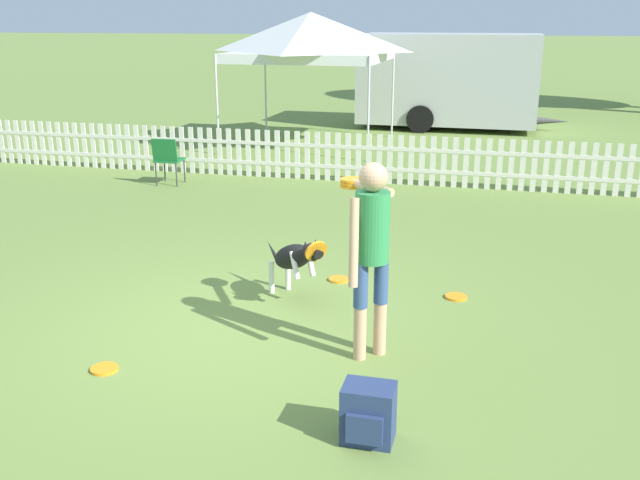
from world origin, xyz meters
TOP-DOWN VIEW (x-y plane):
  - ground_plane at (0.00, 0.00)m, footprint 240.00×240.00m
  - handler_person at (1.29, -0.25)m, footprint 0.61×1.08m
  - leaping_dog at (0.37, 0.72)m, footprint 0.89×0.93m
  - frisbee_near_handler at (1.94, 1.22)m, footprint 0.22×0.22m
  - frisbee_near_dog at (-0.74, -1.07)m, footprint 0.22×0.22m
  - frisbee_midfield at (0.66, 1.43)m, footprint 0.22×0.22m
  - backpack_on_grass at (1.53, -1.53)m, footprint 0.35×0.30m
  - picket_fence at (0.00, 6.29)m, footprint 27.18×0.04m
  - folding_chair_blue_left at (-3.20, 5.27)m, footprint 0.46×0.47m
  - canopy_tent_main at (-1.85, 9.74)m, footprint 3.21×3.21m
  - equipment_trailer at (0.89, 13.31)m, footprint 5.28×2.47m

SIDE VIEW (x-z plane):
  - ground_plane at x=0.00m, z-range 0.00..0.00m
  - frisbee_near_handler at x=1.94m, z-range 0.00..0.02m
  - frisbee_near_dog at x=-0.74m, z-range 0.00..0.02m
  - frisbee_midfield at x=0.66m, z-range 0.00..0.02m
  - backpack_on_grass at x=1.53m, z-range 0.00..0.40m
  - picket_fence at x=0.00m, z-range 0.00..0.85m
  - leaping_dog at x=0.37m, z-range 0.09..0.86m
  - folding_chair_blue_left at x=-3.20m, z-range 0.08..0.89m
  - handler_person at x=1.29m, z-range 0.21..1.88m
  - equipment_trailer at x=0.89m, z-range 0.07..2.44m
  - canopy_tent_main at x=-1.85m, z-range 0.92..3.79m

